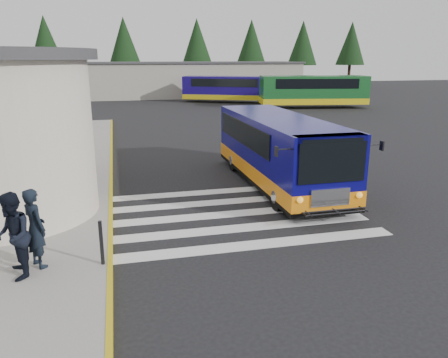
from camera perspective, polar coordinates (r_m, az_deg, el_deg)
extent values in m
plane|color=black|center=(14.47, 1.68, -3.40)|extent=(140.00, 140.00, 0.00)
cube|color=gold|center=(17.79, -14.54, 0.00)|extent=(0.12, 34.00, 0.16)
cylinder|color=beige|center=(14.26, -27.18, 4.55)|extent=(5.20, 5.20, 4.50)
cube|color=black|center=(18.71, -22.24, 3.77)|extent=(0.08, 1.20, 2.20)
cube|color=#38383A|center=(18.45, -21.17, 7.84)|extent=(1.20, 1.80, 0.12)
cube|color=silver|center=(11.48, 3.57, -8.62)|extent=(8.00, 0.55, 0.01)
cube|color=silver|center=(12.54, 1.92, -6.45)|extent=(8.00, 0.55, 0.01)
cube|color=silver|center=(13.62, 0.55, -4.61)|extent=(8.00, 0.55, 0.01)
cube|color=silver|center=(14.72, -0.61, -3.04)|extent=(8.00, 0.55, 0.01)
cube|color=silver|center=(15.83, -1.61, -1.70)|extent=(8.00, 0.55, 0.01)
cube|color=gray|center=(56.08, -4.01, 12.78)|extent=(26.00, 8.00, 4.00)
cube|color=#38383A|center=(56.02, -4.05, 14.93)|extent=(26.40, 8.40, 0.20)
cylinder|color=black|center=(63.78, -21.84, 11.89)|extent=(0.44, 0.44, 3.60)
cone|color=black|center=(63.75, -22.31, 16.36)|extent=(4.40, 4.40, 6.40)
cylinder|color=black|center=(63.26, -12.64, 12.59)|extent=(0.44, 0.44, 3.60)
cone|color=black|center=(63.23, -12.92, 17.11)|extent=(4.40, 4.40, 6.40)
cylinder|color=black|center=(64.31, -3.48, 12.97)|extent=(0.44, 0.44, 3.60)
cone|color=black|center=(64.28, -3.56, 17.43)|extent=(4.40, 4.40, 6.40)
cylinder|color=black|center=(66.24, 3.52, 13.04)|extent=(0.44, 0.44, 3.60)
cone|color=black|center=(66.20, 3.60, 17.37)|extent=(4.40, 4.40, 6.40)
cylinder|color=black|center=(69.04, 10.04, 12.94)|extent=(0.44, 0.44, 3.60)
cone|color=black|center=(69.01, 10.24, 17.09)|extent=(4.40, 4.40, 6.40)
cylinder|color=black|center=(72.62, 15.98, 12.71)|extent=(0.44, 0.44, 3.60)
cone|color=black|center=(72.59, 16.28, 16.65)|extent=(4.40, 4.40, 6.40)
cube|color=#0B0863|center=(16.60, 7.09, 4.26)|extent=(2.38, 8.47, 2.21)
cube|color=orange|center=(16.78, 7.00, 1.44)|extent=(2.41, 8.50, 0.53)
cube|color=black|center=(16.86, 6.96, 0.42)|extent=(2.40, 8.49, 0.21)
cube|color=black|center=(12.74, 13.98, 2.09)|extent=(2.07, 0.06, 1.18)
cube|color=silver|center=(13.01, 13.71, -2.36)|extent=(1.22, 0.06, 0.52)
cube|color=black|center=(16.84, 2.40, 6.08)|extent=(0.06, 6.21, 0.85)
cube|color=black|center=(17.65, 9.91, 6.30)|extent=(0.06, 6.21, 0.85)
cylinder|color=black|center=(13.94, 7.12, -2.31)|extent=(0.29, 0.90, 0.90)
cylinder|color=black|center=(14.79, 14.63, -1.65)|extent=(0.29, 0.90, 0.90)
cylinder|color=black|center=(18.77, 1.36, 2.48)|extent=(0.29, 0.90, 0.90)
cylinder|color=black|center=(19.41, 7.27, 2.79)|extent=(0.29, 0.90, 0.90)
cube|color=black|center=(12.13, 6.84, 3.60)|extent=(0.05, 0.17, 0.28)
cube|color=black|center=(13.64, 19.92, 4.11)|extent=(0.05, 0.17, 0.28)
imported|color=black|center=(10.59, -23.44, -5.90)|extent=(0.74, 0.80, 1.83)
imported|color=black|center=(10.23, -25.91, -6.75)|extent=(0.90, 1.05, 1.89)
cylinder|color=black|center=(10.33, -15.72, -8.02)|extent=(0.09, 0.09, 1.05)
cube|color=#14085F|center=(48.10, 0.32, 11.86)|extent=(9.37, 6.34, 2.35)
cube|color=gold|center=(48.17, 0.32, 10.74)|extent=(9.41, 6.38, 0.51)
cube|color=black|center=(48.07, 0.32, 12.53)|extent=(7.56, 5.49, 0.82)
cube|color=#144E20|center=(43.63, 11.59, 11.38)|extent=(10.44, 4.50, 2.58)
cube|color=gold|center=(43.71, 11.52, 10.02)|extent=(10.47, 4.54, 0.56)
cube|color=black|center=(43.59, 11.64, 12.19)|extent=(8.23, 4.17, 0.90)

